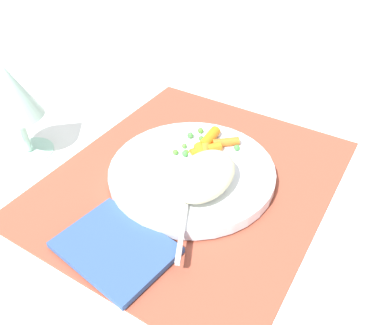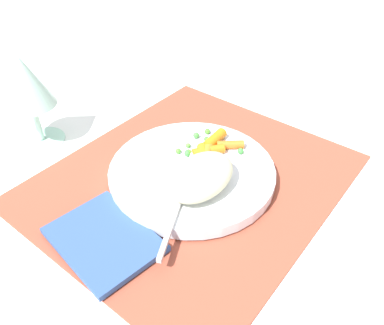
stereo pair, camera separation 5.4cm
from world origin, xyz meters
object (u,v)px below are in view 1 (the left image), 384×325
(rice_mound, at_px, (205,175))
(fork, at_px, (189,186))
(napkin, at_px, (115,247))
(wine_glass, at_px, (12,95))
(carrot_portion, at_px, (208,146))
(plate, at_px, (192,172))

(rice_mound, xyz_separation_m, fork, (-0.01, 0.02, -0.02))
(rice_mound, distance_m, fork, 0.03)
(rice_mound, relative_size, napkin, 0.81)
(fork, distance_m, wine_glass, 0.29)
(carrot_portion, height_order, fork, carrot_portion)
(plate, bearing_deg, carrot_portion, 1.62)
(rice_mound, bearing_deg, fork, 126.95)
(fork, relative_size, wine_glass, 1.31)
(fork, height_order, wine_glass, wine_glass)
(carrot_portion, relative_size, napkin, 0.63)
(fork, xyz_separation_m, napkin, (-0.12, 0.03, -0.02))
(plate, height_order, fork, fork)
(plate, bearing_deg, rice_mound, -126.35)
(rice_mound, xyz_separation_m, napkin, (-0.14, 0.04, -0.03))
(rice_mound, distance_m, carrot_portion, 0.08)
(carrot_portion, xyz_separation_m, fork, (-0.09, -0.02, -0.00))
(napkin, bearing_deg, wine_glass, 71.28)
(plate, relative_size, wine_glass, 1.61)
(wine_glass, relative_size, napkin, 1.12)
(rice_mound, bearing_deg, wine_glass, 99.85)
(carrot_portion, bearing_deg, rice_mound, -153.59)
(fork, bearing_deg, napkin, 167.28)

